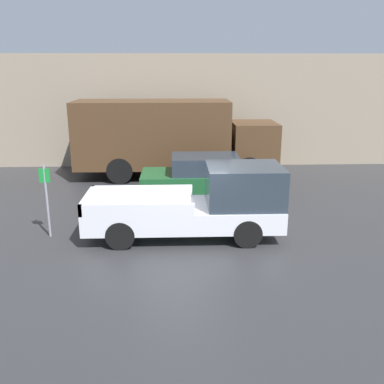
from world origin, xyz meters
TOP-DOWN VIEW (x-y plane):
  - ground_plane at (0.00, 0.00)m, footprint 60.00×60.00m
  - building_wall at (0.00, 9.76)m, footprint 28.00×0.15m
  - pickup_truck at (0.52, 0.43)m, footprint 5.58×1.96m
  - car at (0.70, 4.14)m, footprint 4.46×1.95m
  - delivery_truck at (-0.59, 7.47)m, footprint 8.77×2.41m
  - parking_sign at (-3.98, 0.54)m, footprint 0.30×0.07m
  - newspaper_box at (3.08, 9.44)m, footprint 0.45×0.40m

SIDE VIEW (x-z plane):
  - ground_plane at x=0.00m, z-range 0.00..0.00m
  - newspaper_box at x=3.08m, z-range 0.00..0.97m
  - car at x=0.70m, z-range 0.01..1.64m
  - pickup_truck at x=0.52m, z-range -0.07..2.02m
  - parking_sign at x=-3.98m, z-range 0.14..2.28m
  - delivery_truck at x=-0.59m, z-range 0.15..3.52m
  - building_wall at x=0.00m, z-range 0.00..5.36m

